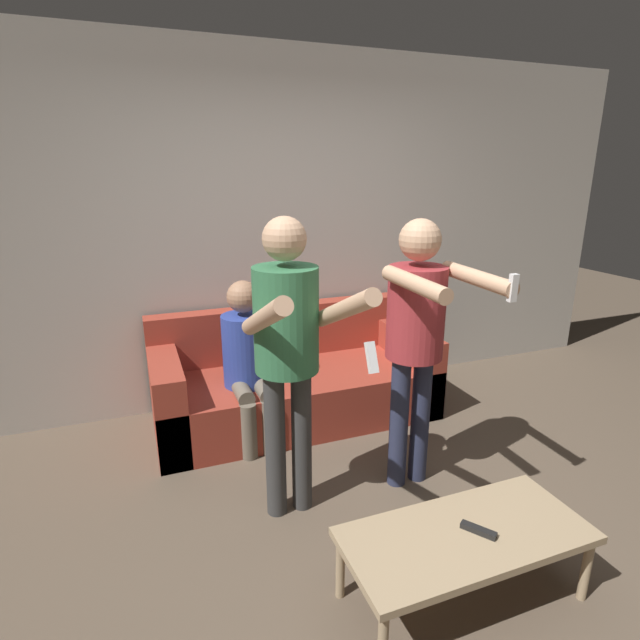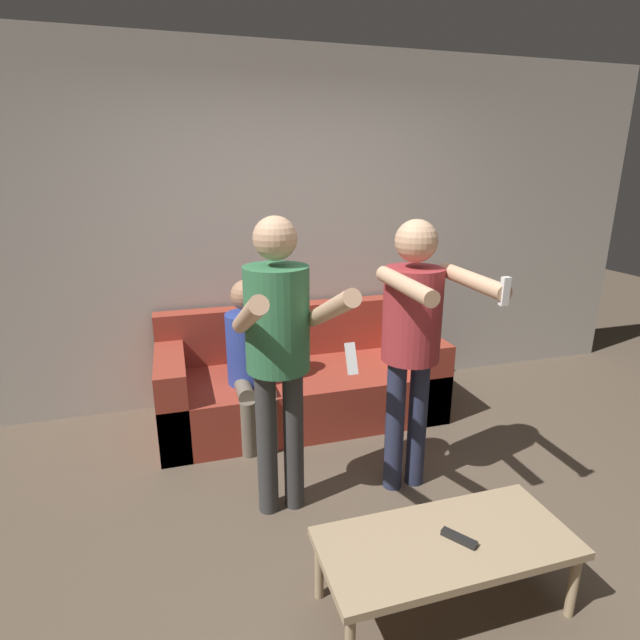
# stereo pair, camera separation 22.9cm
# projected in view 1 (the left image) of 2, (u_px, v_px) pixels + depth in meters

# --- Properties ---
(ground_plane) EXTENTS (14.00, 14.00, 0.00)m
(ground_plane) POSITION_uv_depth(u_px,v_px,m) (398.00, 552.00, 2.48)
(ground_plane) COLOR brown
(wall_back) EXTENTS (6.40, 0.06, 2.70)m
(wall_back) POSITION_uv_depth(u_px,v_px,m) (277.00, 232.00, 3.90)
(wall_back) COLOR #B7B2A8
(wall_back) RESTS_ON ground_plane
(couch) EXTENTS (2.06, 0.87, 0.80)m
(couch) POSITION_uv_depth(u_px,v_px,m) (294.00, 382.00, 3.80)
(couch) COLOR #9E3828
(couch) RESTS_ON ground_plane
(person_standing_left) EXTENTS (0.45, 0.78, 1.62)m
(person_standing_left) POSITION_uv_depth(u_px,v_px,m) (288.00, 339.00, 2.49)
(person_standing_left) COLOR #383838
(person_standing_left) RESTS_ON ground_plane
(person_standing_right) EXTENTS (0.44, 0.70, 1.58)m
(person_standing_right) POSITION_uv_depth(u_px,v_px,m) (417.00, 326.00, 2.75)
(person_standing_right) COLOR #282D47
(person_standing_right) RESTS_ON ground_plane
(person_seated) EXTENTS (0.31, 0.53, 1.12)m
(person_seated) POSITION_uv_depth(u_px,v_px,m) (247.00, 356.00, 3.38)
(person_seated) COLOR #6B6051
(person_seated) RESTS_ON ground_plane
(coffee_table) EXTENTS (1.07, 0.48, 0.35)m
(coffee_table) POSITION_uv_depth(u_px,v_px,m) (466.00, 539.00, 2.13)
(coffee_table) COLOR tan
(coffee_table) RESTS_ON ground_plane
(remote_on_table) EXTENTS (0.11, 0.14, 0.02)m
(remote_on_table) POSITION_uv_depth(u_px,v_px,m) (478.00, 530.00, 2.12)
(remote_on_table) COLOR black
(remote_on_table) RESTS_ON coffee_table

